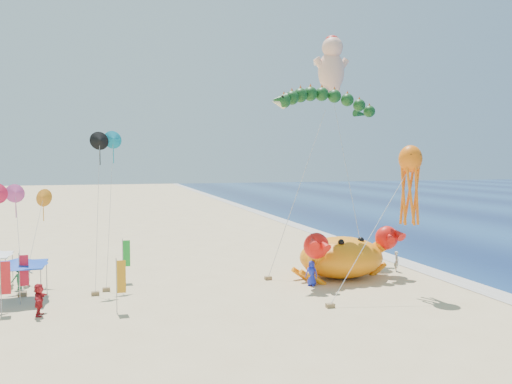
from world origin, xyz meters
TOP-DOWN VIEW (x-y plane):
  - ground at (0.00, 0.00)m, footprint 320.00×320.00m
  - foam_strip at (12.00, 0.00)m, footprint 320.00×320.00m
  - crab_inflatable at (4.37, 0.76)m, footprint 8.68×6.78m
  - dragon_kite at (3.76, 2.92)m, footprint 9.89×3.88m
  - cherub_kite at (7.42, 9.43)m, footprint 2.48×8.66m
  - octopus_kite at (6.63, -4.43)m, footprint 7.44×2.50m
  - canopy_blue at (-17.88, 0.91)m, footprint 3.50×3.50m
  - feather_flags at (-14.64, -0.40)m, footprint 7.44×7.45m
  - beachgoers at (-11.97, 0.65)m, footprint 28.69×8.72m
  - small_kites at (-15.76, 3.25)m, footprint 8.26×8.67m

SIDE VIEW (x-z plane):
  - ground at x=0.00m, z-range 0.00..0.00m
  - foam_strip at x=12.00m, z-range 0.01..0.01m
  - beachgoers at x=-11.97m, z-range -0.06..1.80m
  - crab_inflatable at x=4.37m, z-range -0.23..3.58m
  - feather_flags at x=-14.64m, z-range 0.41..3.61m
  - canopy_blue at x=-17.88m, z-range 1.09..3.80m
  - small_kites at x=-15.76m, z-range 1.70..12.67m
  - octopus_kite at x=6.63m, z-range 2.67..12.48m
  - dragon_kite at x=3.76m, z-range 6.04..20.24m
  - cherub_kite at x=7.42m, z-range 7.51..27.70m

